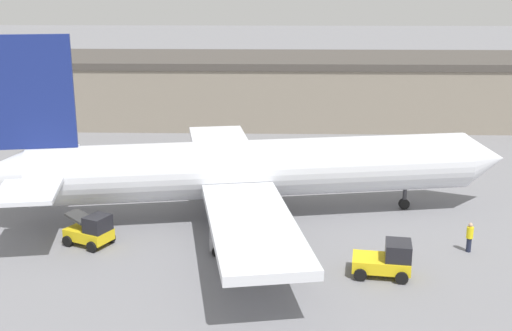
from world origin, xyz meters
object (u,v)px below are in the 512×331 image
ground_crew_worker (470,236)px  pushback_tug (387,260)px  belt_loader_truck (91,231)px  baggage_tug (240,235)px  airplane (241,170)px

ground_crew_worker → pushback_tug: pushback_tug is taller
belt_loader_truck → pushback_tug: size_ratio=0.94×
belt_loader_truck → baggage_tug: bearing=22.1°
airplane → baggage_tug: size_ratio=11.53×
airplane → pushback_tug: size_ratio=11.01×
baggage_tug → pushback_tug: 8.41m
belt_loader_truck → pushback_tug: 16.98m
baggage_tug → ground_crew_worker: bearing=-4.5°
ground_crew_worker → airplane: bearing=128.8°
ground_crew_worker → pushback_tug: (-5.23, -3.24, -0.05)m
pushback_tug → baggage_tug: bearing=167.5°
baggage_tug → belt_loader_truck: size_ratio=1.01×
airplane → ground_crew_worker: (13.31, -5.24, -2.31)m
baggage_tug → belt_loader_truck: bearing=170.7°
airplane → belt_loader_truck: airplane is taller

